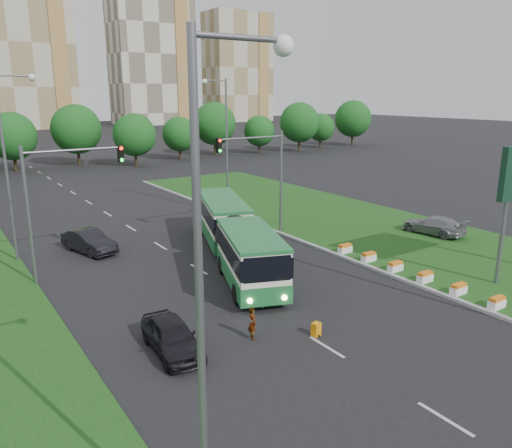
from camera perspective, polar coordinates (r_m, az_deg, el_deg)
ground at (r=28.57m, az=4.52°, el=-7.43°), size 360.00×360.00×0.00m
grass_median at (r=42.53m, az=11.58°, el=-0.11°), size 14.00×60.00×0.15m
median_kerb at (r=38.02m, az=4.19°, el=-1.60°), size 0.30×60.00×0.18m
lane_markings at (r=44.16m, az=-15.01°, el=0.13°), size 0.20×100.00×0.01m
flower_planters at (r=31.26m, az=17.16°, el=-5.20°), size 1.10×11.50×0.60m
traffic_mast_median at (r=37.73m, az=0.92°, el=6.50°), size 5.76×0.32×8.00m
traffic_mast_left at (r=30.74m, az=-21.82°, el=3.54°), size 5.76×0.32×8.00m
street_lamps at (r=33.83m, az=-10.01°, el=6.43°), size 36.00×60.00×12.00m
tree_line at (r=80.40m, az=-14.80°, el=9.81°), size 120.00×8.00×9.00m
apartment_tower_ceast at (r=174.10m, az=-24.74°, el=18.17°), size 25.00×15.00×50.00m
apartment_tower_east at (r=185.46m, az=-11.82°, el=18.40°), size 27.00×15.00×47.00m
midrise_east at (r=201.39m, az=-2.10°, el=17.38°), size 24.00×14.00×40.00m
articulated_bus at (r=32.76m, az=-3.02°, el=-1.24°), size 2.71×17.36×2.86m
car_left_near at (r=22.06m, az=-9.59°, el=-12.52°), size 2.08×4.44×1.47m
car_left_far at (r=36.55m, az=-18.53°, el=-1.89°), size 2.90×5.01×1.56m
car_median at (r=41.01m, az=19.64°, el=-0.11°), size 2.57×5.07×1.41m
pedestrian at (r=22.81m, az=-0.42°, el=-11.26°), size 0.49×0.63×1.53m
shopping_trolley at (r=23.40m, az=6.89°, el=-11.88°), size 0.38×0.40×0.65m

